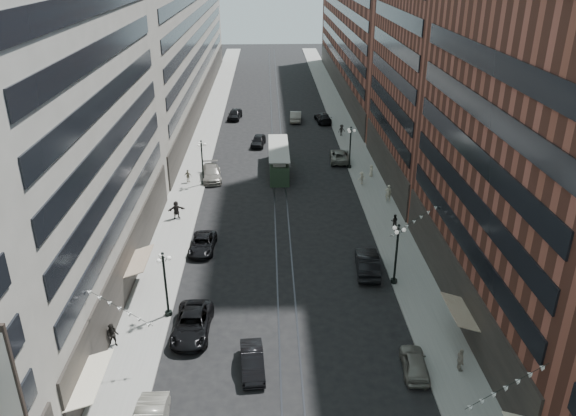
{
  "coord_description": "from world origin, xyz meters",
  "views": [
    {
      "loc": [
        -1.26,
        -8.4,
        25.71
      ],
      "look_at": [
        0.38,
        36.96,
        5.0
      ],
      "focal_mm": 35.0,
      "sensor_mm": 36.0,
      "label": 1
    }
  ],
  "objects": [
    {
      "name": "ground",
      "position": [
        0.0,
        60.0,
        0.0
      ],
      "size": [
        220.0,
        220.0,
        0.0
      ],
      "primitive_type": "plane",
      "color": "black",
      "rests_on": "ground"
    },
    {
      "name": "sidewalk_west",
      "position": [
        -11.0,
        70.0,
        0.07
      ],
      "size": [
        4.0,
        180.0,
        0.15
      ],
      "primitive_type": "cube",
      "color": "gray",
      "rests_on": "ground"
    },
    {
      "name": "sidewalk_east",
      "position": [
        11.0,
        70.0,
        0.07
      ],
      "size": [
        4.0,
        180.0,
        0.15
      ],
      "primitive_type": "cube",
      "color": "gray",
      "rests_on": "ground"
    },
    {
      "name": "rail_west",
      "position": [
        -0.7,
        70.0,
        0.01
      ],
      "size": [
        0.12,
        180.0,
        0.02
      ],
      "primitive_type": "cube",
      "color": "#2D2D33",
      "rests_on": "ground"
    },
    {
      "name": "rail_east",
      "position": [
        0.7,
        70.0,
        0.01
      ],
      "size": [
        0.12,
        180.0,
        0.02
      ],
      "primitive_type": "cube",
      "color": "#2D2D33",
      "rests_on": "ground"
    },
    {
      "name": "building_west_mid",
      "position": [
        -17.0,
        33.0,
        14.0
      ],
      "size": [
        8.0,
        36.0,
        28.0
      ],
      "primitive_type": "cube",
      "color": "#A29C90",
      "rests_on": "ground"
    },
    {
      "name": "building_west_far",
      "position": [
        -17.0,
        96.0,
        13.0
      ],
      "size": [
        8.0,
        90.0,
        26.0
      ],
      "primitive_type": "cube",
      "color": "#A29C90",
      "rests_on": "ground"
    },
    {
      "name": "building_east_mid",
      "position": [
        17.0,
        28.0,
        12.0
      ],
      "size": [
        8.0,
        30.0,
        24.0
      ],
      "primitive_type": "cube",
      "color": "brown",
      "rests_on": "ground"
    },
    {
      "name": "building_east_tower",
      "position": [
        17.0,
        56.0,
        21.0
      ],
      "size": [
        8.0,
        26.0,
        42.0
      ],
      "primitive_type": "cube",
      "color": "brown",
      "rests_on": "ground"
    },
    {
      "name": "building_east_far",
      "position": [
        17.0,
        105.0,
        12.0
      ],
      "size": [
        8.0,
        72.0,
        24.0
      ],
      "primitive_type": "cube",
      "color": "brown",
      "rests_on": "ground"
    },
    {
      "name": "lamppost_sw_far",
      "position": [
        -9.2,
        28.0,
        3.1
      ],
      "size": [
        1.03,
        1.14,
        5.52
      ],
      "color": "black",
      "rests_on": "sidewalk_west"
    },
    {
      "name": "lamppost_sw_mid",
      "position": [
        -9.2,
        55.0,
        3.1
      ],
      "size": [
        1.03,
        1.14,
        5.52
      ],
      "color": "black",
      "rests_on": "sidewalk_west"
    },
    {
      "name": "lamppost_se_far",
      "position": [
        9.2,
        32.0,
        3.1
      ],
      "size": [
        1.03,
        1.14,
        5.52
      ],
      "color": "black",
      "rests_on": "sidewalk_east"
    },
    {
      "name": "lamppost_se_mid",
      "position": [
        9.2,
        60.0,
        3.1
      ],
      "size": [
        1.03,
        1.14,
        5.52
      ],
      "color": "black",
      "rests_on": "sidewalk_east"
    },
    {
      "name": "streetcar",
      "position": [
        0.0,
        59.5,
        1.46
      ],
      "size": [
        2.53,
        11.45,
        3.17
      ],
      "color": "#223624",
      "rests_on": "ground"
    },
    {
      "name": "car_2",
      "position": [
        -7.1,
        25.82,
        0.8
      ],
      "size": [
        2.83,
        5.84,
        1.6
      ],
      "primitive_type": "imported",
      "rotation": [
        0.0,
        0.0,
        -0.03
      ],
      "color": "black",
      "rests_on": "ground"
    },
    {
      "name": "car_4",
      "position": [
        8.29,
        21.09,
        0.69
      ],
      "size": [
        1.97,
        4.18,
        1.38
      ],
      "primitive_type": "imported",
      "rotation": [
        0.0,
        0.0,
        3.06
      ],
      "color": "slate",
      "rests_on": "ground"
    },
    {
      "name": "car_5",
      "position": [
        -2.58,
        21.61,
        0.71
      ],
      "size": [
        1.85,
        4.44,
        1.43
      ],
      "primitive_type": "imported",
      "rotation": [
        0.0,
        0.0,
        0.08
      ],
      "color": "black",
      "rests_on": "ground"
    },
    {
      "name": "pedestrian_2",
      "position": [
        -12.5,
        24.36,
        1.06
      ],
      "size": [
        0.9,
        0.51,
        1.82
      ],
      "primitive_type": "imported",
      "rotation": [
        0.0,
        0.0,
        0.03
      ],
      "color": "black",
      "rests_on": "sidewalk_west"
    },
    {
      "name": "pedestrian_4",
      "position": [
        11.3,
        20.92,
        1.01
      ],
      "size": [
        0.46,
        1.01,
        1.72
      ],
      "primitive_type": "imported",
      "rotation": [
        0.0,
        0.0,
        1.57
      ],
      "color": "gray",
      "rests_on": "sidewalk_east"
    },
    {
      "name": "car_7",
      "position": [
        -7.63,
        38.56,
        0.68
      ],
      "size": [
        2.48,
        4.98,
        1.36
      ],
      "primitive_type": "imported",
      "rotation": [
        0.0,
        0.0,
        -0.05
      ],
      "color": "black",
      "rests_on": "ground"
    },
    {
      "name": "car_8",
      "position": [
        -8.4,
        56.82,
        0.81
      ],
      "size": [
        3.04,
        5.88,
        1.63
      ],
      "primitive_type": "imported",
      "rotation": [
        0.0,
        0.0,
        0.14
      ],
      "color": "slate",
      "rests_on": "ground"
    },
    {
      "name": "car_9",
      "position": [
        -6.91,
        84.54,
        0.85
      ],
      "size": [
        2.65,
        5.19,
        1.69
      ],
      "primitive_type": "imported",
      "rotation": [
        0.0,
        0.0,
        -0.13
      ],
      "color": "black",
      "rests_on": "ground"
    },
    {
      "name": "car_10",
      "position": [
        7.26,
        34.05,
        0.89
      ],
      "size": [
        2.32,
        5.54,
        1.78
      ],
      "primitive_type": "imported",
      "rotation": [
        0.0,
        0.0,
        3.06
      ],
      "color": "black",
      "rests_on": "ground"
    },
    {
      "name": "car_11",
      "position": [
        8.28,
        62.91,
        0.76
      ],
      "size": [
        2.94,
        5.68,
        1.53
      ],
      "primitive_type": "imported",
      "rotation": [
        0.0,
        0.0,
        3.07
      ],
      "color": "slate",
      "rests_on": "ground"
    },
    {
      "name": "car_12",
      "position": [
        7.8,
        82.1,
        0.79
      ],
      "size": [
        2.77,
        5.67,
        1.59
      ],
      "primitive_type": "imported",
      "rotation": [
        0.0,
        0.0,
        3.24
      ],
      "color": "black",
      "rests_on": "ground"
    },
    {
      "name": "car_13",
      "position": [
        -2.77,
        69.94,
        0.78
      ],
      "size": [
        2.45,
        4.79,
        1.56
      ],
      "primitive_type": "imported",
      "rotation": [
        0.0,
        0.0,
        -0.14
      ],
      "color": "black",
      "rests_on": "ground"
    },
    {
      "name": "car_14",
      "position": [
        3.32,
        82.95,
        0.84
      ],
      "size": [
        2.15,
        5.23,
        1.69
      ],
      "primitive_type": "imported",
      "rotation": [
        0.0,
        0.0,
        3.07
      ],
      "color": "gray",
      "rests_on": "ground"
    },
    {
      "name": "pedestrian_5",
      "position": [
        -11.06,
        45.43,
        1.12
      ],
      "size": [
        1.87,
        1.03,
        1.93
      ],
      "primitive_type": "imported",
      "rotation": [
        0.0,
        0.0,
        0.31
      ],
      "color": "black",
      "rests_on": "sidewalk_west"
    },
    {
      "name": "pedestrian_6",
      "position": [
        -11.11,
        55.57,
        0.97
      ],
      "size": [
        1.05,
        0.72,
        1.64
      ],
      "primitive_type": "imported",
      "rotation": [
        0.0,
        0.0,
        2.82
      ],
      "color": "gray",
      "rests_on": "sidewalk_west"
    },
    {
      "name": "pedestrian_7",
      "position": [
        11.38,
        42.33,
        0.9
      ],
      "size": [
        0.8,
        0.54,
        1.5
      ],
      "primitive_type": "imported",
      "rotation": [
        0.0,
        0.0,
        2.94
      ],
      "color": "black",
      "rests_on": "sidewalk_east"
    },
    {
      "name": "pedestrian_8",
      "position": [
        12.09,
        49.12,
        1.12
      ],
      "size": [
        0.74,
        0.52,
        1.94
      ],
      "primitive_type": "imported",
      "rotation": [
        0.0,
        0.0,
        3.06
      ],
      "color": "#B5AF96",
      "rests_on": "sidewalk_east"
    },
    {
      "name": "pedestrian_9",
      "position": [
        9.91,
        74.02,
        1.02
      ],
      "size": [
        1.22,
        0.86,
        1.74
      ],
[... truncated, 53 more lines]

